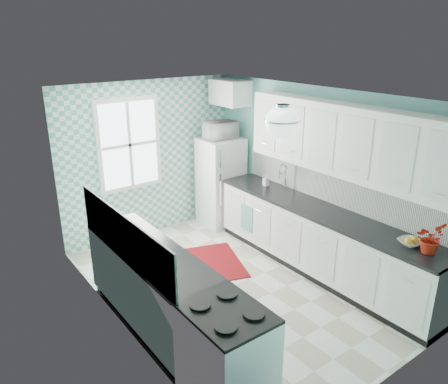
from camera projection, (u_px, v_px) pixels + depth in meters
floor at (232, 287)px, 5.80m from camera, size 3.00×4.40×0.02m
ceiling at (234, 95)px, 4.93m from camera, size 3.00×4.40×0.02m
wall_back at (149, 159)px, 7.03m from camera, size 3.00×0.02×2.50m
wall_front at (392, 273)px, 3.70m from camera, size 3.00×0.02×2.50m
wall_left at (118, 230)px, 4.52m from camera, size 0.02×4.40×2.50m
wall_right at (317, 176)px, 6.21m from camera, size 0.02×4.40×2.50m
accent_wall at (150, 159)px, 7.02m from camera, size 3.00×0.01×2.50m
window at (129, 145)px, 6.70m from camera, size 1.04×0.05×1.44m
backsplash_right at (338, 187)px, 5.92m from camera, size 0.02×3.60×0.51m
backsplash_left at (123, 236)px, 4.50m from camera, size 0.02×2.15×0.51m
upper_cabinets_right at (347, 141)px, 5.44m from camera, size 0.33×3.20×0.90m
upper_cabinet_fridge at (228, 92)px, 7.13m from camera, size 0.40×0.74×0.40m
ceiling_light at (282, 122)px, 4.39m from camera, size 0.34×0.34×0.35m
base_cabinets_right at (319, 242)px, 6.01m from camera, size 0.60×3.60×0.90m
countertop_right at (321, 211)px, 5.84m from camera, size 0.63×3.60×0.04m
base_cabinets_left at (152, 289)px, 4.92m from camera, size 0.60×2.15×0.90m
countertop_left at (151, 252)px, 4.76m from camera, size 0.63×2.15×0.04m
fridge at (221, 182)px, 7.49m from camera, size 0.66×0.66×1.51m
stove at (226, 355)px, 3.85m from camera, size 0.63×0.78×0.95m
sink at (277, 192)px, 6.51m from camera, size 0.49×0.41×0.53m
rug at (214, 262)px, 6.38m from camera, size 1.07×1.27×0.02m
dish_towel at (247, 218)px, 6.72m from camera, size 0.02×0.28×0.41m
fruit_bowl at (410, 242)px, 4.86m from camera, size 0.29×0.29×0.06m
potted_plant at (430, 238)px, 4.66m from camera, size 0.35×0.32×0.33m
soap_bottle at (266, 180)px, 6.73m from camera, size 0.08×0.08×0.17m
microwave at (221, 130)px, 7.18m from camera, size 0.54×0.38×0.29m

